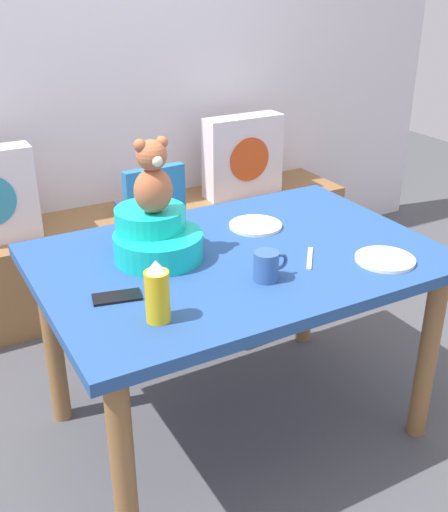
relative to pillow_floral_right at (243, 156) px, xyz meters
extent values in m
plane|color=#4C4C51|center=(-0.72, -1.19, -0.68)|extent=(8.00, 8.00, 0.00)
cube|color=silver|center=(-0.72, 0.29, 0.62)|extent=(4.40, 0.10, 2.60)
cube|color=olive|center=(-0.72, 0.02, -0.45)|extent=(2.60, 0.44, 0.46)
cube|color=silver|center=(0.00, 0.00, 0.00)|extent=(0.44, 0.14, 0.44)
cylinder|color=#D84C1E|center=(0.00, -0.07, 0.00)|extent=(0.24, 0.01, 0.24)
cube|color=#7C79C0|center=(-0.63, 0.02, -0.19)|extent=(0.20, 0.14, 0.06)
cube|color=#264C8C|center=(-0.72, -1.19, 0.04)|extent=(1.35, 0.93, 0.04)
cylinder|color=olive|center=(-1.31, -1.57, -0.33)|extent=(0.07, 0.07, 0.70)
cylinder|color=olive|center=(-0.14, -1.57, -0.33)|extent=(0.07, 0.07, 0.70)
cylinder|color=olive|center=(-1.31, -0.82, -0.33)|extent=(0.07, 0.07, 0.70)
cylinder|color=olive|center=(-0.14, -0.82, -0.33)|extent=(0.07, 0.07, 0.70)
cylinder|color=#2672B2|center=(-0.64, -0.43, -0.17)|extent=(0.34, 0.34, 0.10)
cube|color=#2672B2|center=(-0.65, -0.29, -0.01)|extent=(0.30, 0.07, 0.24)
cube|color=white|center=(-0.63, -0.61, -0.10)|extent=(0.31, 0.22, 0.02)
cylinder|color=silver|center=(-0.78, -0.57, -0.45)|extent=(0.03, 0.03, 0.46)
cylinder|color=silver|center=(-0.50, -0.57, -0.45)|extent=(0.03, 0.03, 0.46)
cylinder|color=silver|center=(-0.78, -0.29, -0.45)|extent=(0.03, 0.03, 0.46)
cylinder|color=silver|center=(-0.50, -0.29, -0.45)|extent=(0.03, 0.03, 0.46)
cylinder|color=#13C2B1|center=(-0.97, -1.09, 0.10)|extent=(0.30, 0.30, 0.09)
cylinder|color=#13C2B1|center=(-0.97, -1.03, 0.18)|extent=(0.24, 0.24, 0.07)
ellipsoid|color=#B6643F|center=(-0.97, -1.07, 0.29)|extent=(0.13, 0.11, 0.15)
sphere|color=#B6643F|center=(-0.97, -1.07, 0.41)|extent=(0.10, 0.10, 0.10)
sphere|color=beige|center=(-0.97, -1.12, 0.40)|extent=(0.04, 0.04, 0.04)
sphere|color=#B6643F|center=(-1.01, -1.07, 0.45)|extent=(0.04, 0.04, 0.04)
sphere|color=#B6643F|center=(-0.94, -1.07, 0.45)|extent=(0.04, 0.04, 0.04)
cylinder|color=gold|center=(-1.13, -1.46, 0.13)|extent=(0.07, 0.07, 0.15)
cone|color=white|center=(-1.13, -1.46, 0.23)|extent=(0.06, 0.06, 0.03)
cylinder|color=#335999|center=(-0.74, -1.40, 0.11)|extent=(0.08, 0.08, 0.09)
torus|color=#335999|center=(-0.69, -1.40, 0.11)|extent=(0.06, 0.01, 0.06)
cylinder|color=white|center=(-0.32, -1.48, 0.07)|extent=(0.20, 0.20, 0.01)
cylinder|color=white|center=(-0.54, -1.02, 0.07)|extent=(0.20, 0.20, 0.01)
cube|color=black|center=(-1.19, -1.29, 0.06)|extent=(0.16, 0.10, 0.01)
cube|color=silver|center=(-0.53, -1.35, 0.06)|extent=(0.12, 0.14, 0.01)
camera|label=1|loc=(-1.69, -2.85, 0.96)|focal=43.48mm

